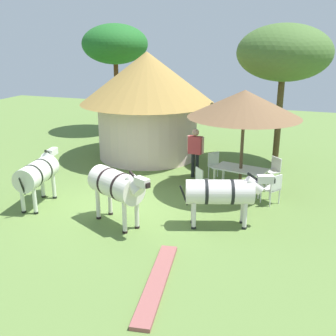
{
  "coord_description": "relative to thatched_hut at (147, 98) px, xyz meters",
  "views": [
    {
      "loc": [
        4.78,
        -9.78,
        4.65
      ],
      "look_at": [
        1.01,
        0.81,
        1.0
      ],
      "focal_mm": 43.53,
      "sensor_mm": 36.0,
      "label": 1
    }
  ],
  "objects": [
    {
      "name": "brick_patio_kerb",
      "position": [
        3.56,
        -8.26,
        -2.31
      ],
      "size": [
        0.8,
        2.82,
        0.08
      ],
      "primitive_type": "cube",
      "rotation": [
        0.0,
        0.0,
        1.73
      ],
      "color": "#95534F",
      "rests_on": "ground_plane"
    },
    {
      "name": "patio_chair_near_lawn",
      "position": [
        3.18,
        -1.76,
        -1.83
      ],
      "size": [
        0.61,
        0.61,
        0.9
      ],
      "rotation": [
        0.0,
        0.0,
        -2.28
      ],
      "color": "silver",
      "rests_on": "ground_plane"
    },
    {
      "name": "zebra_by_umbrella",
      "position": [
        -1.05,
        -5.67,
        -1.39
      ],
      "size": [
        0.88,
        2.18,
        1.5
      ],
      "rotation": [
        0.0,
        0.0,
        0.15
      ],
      "color": "silver",
      "rests_on": "ground_plane"
    },
    {
      "name": "acacia_tree_behind_hut",
      "position": [
        -3.24,
        3.82,
        1.91
      ],
      "size": [
        3.19,
        3.19,
        5.24
      ],
      "color": "#522F19",
      "rests_on": "ground_plane"
    },
    {
      "name": "patio_dining_table",
      "position": [
        4.19,
        -2.62,
        -1.69
      ],
      "size": [
        1.71,
        1.12,
        0.74
      ],
      "rotation": [
        0.0,
        0.0,
        -0.2
      ],
      "color": "silver",
      "rests_on": "ground_plane"
    },
    {
      "name": "patio_chair_east_end",
      "position": [
        5.26,
        -3.39,
        -1.83
      ],
      "size": [
        0.6,
        0.6,
        0.9
      ],
      "rotation": [
        0.0,
        0.0,
        0.95
      ],
      "color": "silver",
      "rests_on": "ground_plane"
    },
    {
      "name": "thatched_hut",
      "position": [
        0.0,
        0.0,
        0.0
      ],
      "size": [
        5.22,
        5.22,
        4.11
      ],
      "rotation": [
        0.0,
        0.0,
        5.59
      ],
      "color": "beige",
      "rests_on": "ground_plane"
    },
    {
      "name": "acacia_tree_far_lawn",
      "position": [
        4.95,
        0.74,
        1.72
      ],
      "size": [
        3.35,
        3.35,
        5.1
      ],
      "color": "#4E3E22",
      "rests_on": "ground_plane"
    },
    {
      "name": "shade_umbrella",
      "position": [
        4.19,
        -2.62,
        0.39
      ],
      "size": [
        3.4,
        3.4,
        3.15
      ],
      "color": "brown",
      "rests_on": "ground_plane"
    },
    {
      "name": "patio_chair_near_hut",
      "position": [
        5.1,
        -1.66,
        -1.83
      ],
      "size": [
        0.61,
        0.61,
        0.9
      ],
      "rotation": [
        0.0,
        0.0,
        -3.9
      ],
      "color": "white",
      "rests_on": "ground_plane"
    },
    {
      "name": "zebra_toward_hut",
      "position": [
        4.17,
        -5.3,
        -1.43
      ],
      "size": [
        2.27,
        1.14,
        1.45
      ],
      "rotation": [
        0.0,
        0.0,
        5.04
      ],
      "color": "silver",
      "rests_on": "ground_plane"
    },
    {
      "name": "zebra_nearest_camera",
      "position": [
        1.65,
        -6.08,
        -1.29
      ],
      "size": [
        1.99,
        1.31,
        1.6
      ],
      "rotation": [
        0.0,
        0.0,
        4.24
      ],
      "color": "silver",
      "rests_on": "ground_plane"
    },
    {
      "name": "ground_plane",
      "position": [
        1.31,
        -4.92,
        -2.35
      ],
      "size": [
        36.0,
        36.0,
        0.0
      ],
      "primitive_type": "plane",
      "color": "#5D7B3B"
    },
    {
      "name": "patio_chair_west_end",
      "position": [
        3.19,
        -3.5,
        -1.83
      ],
      "size": [
        0.61,
        0.61,
        0.9
      ],
      "rotation": [
        0.0,
        0.0,
        -0.85
      ],
      "color": "silver",
      "rests_on": "ground_plane"
    },
    {
      "name": "guest_beside_umbrella",
      "position": [
        2.5,
        -1.89,
        -1.33
      ],
      "size": [
        0.61,
        0.26,
        1.71
      ],
      "rotation": [
        0.0,
        0.0,
        6.18
      ],
      "color": "black",
      "rests_on": "ground_plane"
    }
  ]
}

